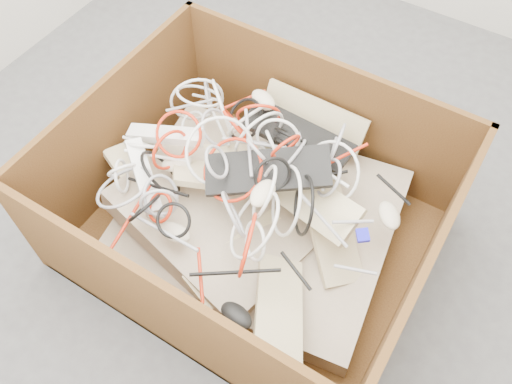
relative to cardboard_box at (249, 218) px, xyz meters
The scene contains 8 objects.
ground 0.32m from the cardboard_box, 109.32° to the left, with size 3.00×3.00×0.00m, color #4B4B4D.
cardboard_box is the anchor object (origin of this frame).
keyboard_pile 0.15m from the cardboard_box, 57.36° to the left, with size 1.10×1.00×0.36m.
mice_scatter 0.22m from the cardboard_box, 52.85° to the right, with size 0.90×0.83×0.23m.
power_strip_left 0.45m from the cardboard_box, behind, with size 0.31×0.06×0.04m, color white.
power_strip_right 0.43m from the cardboard_box, 154.79° to the right, with size 0.30×0.06×0.04m, color white.
vga_plug 0.49m from the cardboard_box, ahead, with size 0.04×0.04×0.02m, color #0F0DD0.
cable_tangle 0.28m from the cardboard_box, 157.23° to the left, with size 1.07×0.88×0.41m.
Camera 1 is at (0.69, -1.19, 1.88)m, focal length 37.39 mm.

